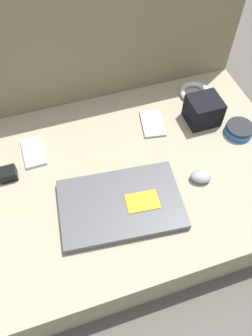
{
  "coord_description": "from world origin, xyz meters",
  "views": [
    {
      "loc": [
        -0.17,
        -0.53,
        0.97
      ],
      "look_at": [
        0.0,
        0.0,
        0.17
      ],
      "focal_mm": 35.0,
      "sensor_mm": 36.0,
      "label": 1
    }
  ],
  "objects_px": {
    "speaker_puck": "(239,130)",
    "phone_silver": "(34,152)",
    "phone_black": "(152,123)",
    "camera_pouch": "(203,110)",
    "charger_brick": "(8,174)",
    "laptop": "(121,204)",
    "computer_mouse": "(201,177)"
  },
  "relations": [
    {
      "from": "speaker_puck",
      "to": "charger_brick",
      "type": "bearing_deg",
      "value": 175.68
    },
    {
      "from": "phone_black",
      "to": "charger_brick",
      "type": "bearing_deg",
      "value": -162.06
    },
    {
      "from": "computer_mouse",
      "to": "camera_pouch",
      "type": "xyz_separation_m",
      "value": [
        0.11,
        0.22,
        0.03
      ]
    },
    {
      "from": "phone_black",
      "to": "speaker_puck",
      "type": "bearing_deg",
      "value": -15.68
    },
    {
      "from": "speaker_puck",
      "to": "phone_silver",
      "type": "height_order",
      "value": "speaker_puck"
    },
    {
      "from": "computer_mouse",
      "to": "charger_brick",
      "type": "bearing_deg",
      "value": -177.83
    },
    {
      "from": "camera_pouch",
      "to": "charger_brick",
      "type": "relative_size",
      "value": 2.02
    },
    {
      "from": "phone_silver",
      "to": "charger_brick",
      "type": "xyz_separation_m",
      "value": [
        -0.08,
        -0.07,
        0.01
      ]
    },
    {
      "from": "charger_brick",
      "to": "camera_pouch",
      "type": "bearing_deg",
      "value": 3.15
    },
    {
      "from": "charger_brick",
      "to": "phone_black",
      "type": "bearing_deg",
      "value": 7.92
    },
    {
      "from": "laptop",
      "to": "computer_mouse",
      "type": "bearing_deg",
      "value": 9.17
    },
    {
      "from": "phone_black",
      "to": "phone_silver",
      "type": "bearing_deg",
      "value": -170.18
    },
    {
      "from": "phone_silver",
      "to": "phone_black",
      "type": "relative_size",
      "value": 0.92
    },
    {
      "from": "laptop",
      "to": "phone_black",
      "type": "bearing_deg",
      "value": 59.78
    },
    {
      "from": "speaker_puck",
      "to": "camera_pouch",
      "type": "height_order",
      "value": "camera_pouch"
    },
    {
      "from": "phone_black",
      "to": "camera_pouch",
      "type": "relative_size",
      "value": 1.24
    },
    {
      "from": "camera_pouch",
      "to": "charger_brick",
      "type": "bearing_deg",
      "value": -176.85
    },
    {
      "from": "computer_mouse",
      "to": "charger_brick",
      "type": "distance_m",
      "value": 0.57
    },
    {
      "from": "computer_mouse",
      "to": "speaker_puck",
      "type": "relative_size",
      "value": 0.8
    },
    {
      "from": "speaker_puck",
      "to": "charger_brick",
      "type": "distance_m",
      "value": 0.74
    },
    {
      "from": "speaker_puck",
      "to": "phone_silver",
      "type": "distance_m",
      "value": 0.67
    },
    {
      "from": "speaker_puck",
      "to": "charger_brick",
      "type": "relative_size",
      "value": 1.78
    },
    {
      "from": "laptop",
      "to": "phone_black",
      "type": "height_order",
      "value": "laptop"
    },
    {
      "from": "speaker_puck",
      "to": "phone_black",
      "type": "bearing_deg",
      "value": 154.31
    },
    {
      "from": "charger_brick",
      "to": "computer_mouse",
      "type": "bearing_deg",
      "value": -18.92
    },
    {
      "from": "laptop",
      "to": "speaker_puck",
      "type": "xyz_separation_m",
      "value": [
        0.45,
        0.14,
        0.0
      ]
    },
    {
      "from": "speaker_puck",
      "to": "laptop",
      "type": "bearing_deg",
      "value": -162.42
    },
    {
      "from": "computer_mouse",
      "to": "camera_pouch",
      "type": "distance_m",
      "value": 0.25
    },
    {
      "from": "camera_pouch",
      "to": "charger_brick",
      "type": "xyz_separation_m",
      "value": [
        -0.65,
        -0.04,
        -0.03
      ]
    },
    {
      "from": "laptop",
      "to": "speaker_puck",
      "type": "bearing_deg",
      "value": 23.63
    },
    {
      "from": "computer_mouse",
      "to": "camera_pouch",
      "type": "bearing_deg",
      "value": 84.87
    },
    {
      "from": "laptop",
      "to": "camera_pouch",
      "type": "xyz_separation_m",
      "value": [
        0.36,
        0.23,
        0.03
      ]
    }
  ]
}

